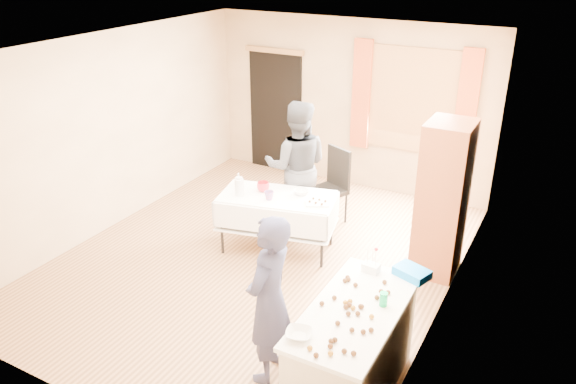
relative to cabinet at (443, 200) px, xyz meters
The scene contains 29 objects.
floor 2.34m from the cabinet, 158.20° to the right, with size 4.50×5.50×0.02m, color #9E7047.
ceiling 2.73m from the cabinet, 158.20° to the right, with size 4.50×5.50×0.02m, color white.
wall_back 2.82m from the cabinet, 135.38° to the left, with size 4.50×0.02×2.60m, color tan.
wall_front 4.09m from the cabinet, 119.23° to the right, with size 4.50×0.02×2.60m, color tan.
wall_left 4.34m from the cabinet, 169.39° to the right, with size 0.02×5.50×2.60m, color tan.
wall_right 0.92m from the cabinet, 71.26° to the right, with size 0.02×5.50×2.60m, color tan.
window_frame 2.24m from the cabinet, 117.23° to the left, with size 1.32×0.06×1.52m, color olive.
window_pane 2.23m from the cabinet, 117.41° to the left, with size 1.20×0.02×1.40m, color white.
curtain_left 2.64m from the cabinet, 133.36° to the left, with size 0.28×0.06×1.65m, color #AF4823.
curtain_right 1.97m from the cabinet, 96.39° to the left, with size 0.28×0.06×1.65m, color #AF4823.
doorway 3.82m from the cabinet, 149.55° to the left, with size 0.95×0.04×2.00m, color black.
door_lintel 3.96m from the cabinet, 149.94° to the left, with size 1.05×0.06×0.08m, color olive.
cabinet is the anchor object (origin of this frame).
counter 2.43m from the cabinet, 92.41° to the right, with size 0.69×1.46×0.91m.
party_table 2.02m from the cabinet, 166.06° to the right, with size 1.57×1.05×0.75m.
chair 1.85m from the cabinet, 161.82° to the left, with size 0.57×0.57×1.05m.
girl 2.62m from the cabinet, 108.96° to the right, with size 0.41×0.60×1.60m, color #252541.
woman 1.98m from the cabinet, behind, with size 1.07×0.98×1.78m, color black.
soda_can 2.23m from the cabinet, 87.86° to the right, with size 0.07×0.07×0.12m, color #0A863F.
mixing_bowl 2.92m from the cabinet, 96.68° to the right, with size 0.25×0.25×0.05m, color white.
foam_block 1.80m from the cabinet, 95.99° to the right, with size 0.15×0.10×0.08m, color white.
blue_basket 1.70m from the cabinet, 84.62° to the right, with size 0.30×0.20×0.08m, color #097BE6.
pitcher 2.42m from the cabinet, 163.35° to the right, with size 0.11×0.11×0.22m, color silver.
cup_red 2.17m from the cabinet, 168.26° to the right, with size 0.19×0.19×0.12m, color red.
cup_rainbow 2.04m from the cabinet, 162.31° to the right, with size 0.16×0.16×0.11m, color red.
small_bowl 1.69m from the cabinet, 169.99° to the right, with size 0.20×0.20×0.06m, color white.
pastry_tray 1.45m from the cabinet, 161.81° to the right, with size 0.28×0.20×0.02m, color white.
bottle 2.54m from the cabinet, behind, with size 0.08×0.08×0.16m, color white.
cake_balls 2.48m from the cabinet, 92.30° to the right, with size 0.52×1.17×0.04m.
Camera 1 is at (3.20, -5.14, 3.65)m, focal length 35.00 mm.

